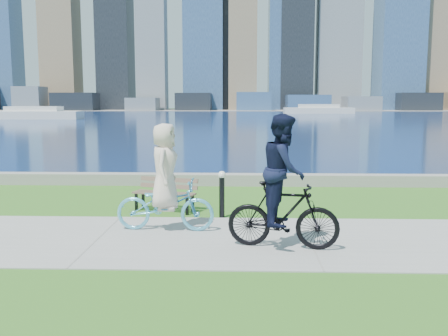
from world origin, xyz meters
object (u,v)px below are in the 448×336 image
(bollard_lamp, at_px, (222,191))
(cyclist_man, at_px, (283,193))
(park_bench, at_px, (166,191))
(cyclist_woman, at_px, (165,191))

(bollard_lamp, bearing_deg, cyclist_man, -63.33)
(park_bench, bearing_deg, cyclist_man, -32.60)
(bollard_lamp, bearing_deg, cyclist_woman, -132.64)
(bollard_lamp, relative_size, cyclist_woman, 0.49)
(park_bench, bearing_deg, cyclist_woman, -64.40)
(park_bench, xyz_separation_m, cyclist_woman, (0.27, -1.87, 0.34))
(park_bench, height_order, cyclist_man, cyclist_man)
(cyclist_woman, bearing_deg, bollard_lamp, -39.84)
(cyclist_woman, height_order, cyclist_man, cyclist_man)
(park_bench, bearing_deg, bollard_lamp, -9.09)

